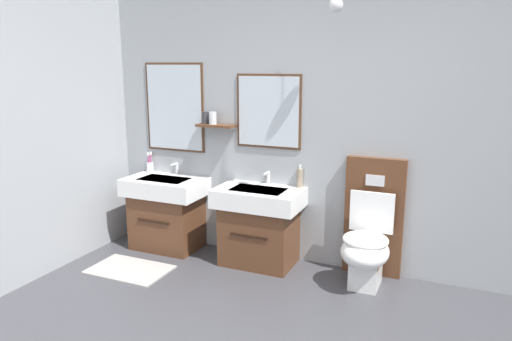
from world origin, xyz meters
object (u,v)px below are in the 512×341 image
object	(u,v)px
toothbrush_cup	(150,166)
vanity_sink_left	(167,210)
toilet	(369,238)
vanity_sink_right	(259,223)
soap_dispenser	(300,178)

from	to	relation	value
toothbrush_cup	vanity_sink_left	bearing A→B (deg)	-29.50
vanity_sink_left	toothbrush_cup	bearing A→B (deg)	150.50
toilet	toothbrush_cup	world-z (taller)	toilet
vanity_sink_right	toilet	world-z (taller)	toilet
vanity_sink_right	soap_dispenser	size ratio (longest dim) A/B	3.72
toothbrush_cup	soap_dispenser	xyz separation A→B (m)	(1.56, 0.01, 0.03)
vanity_sink_right	toilet	distance (m)	0.95
vanity_sink_left	toilet	bearing A→B (deg)	0.17
vanity_sink_left	vanity_sink_right	xyz separation A→B (m)	(0.96, 0.00, 0.00)
toilet	toothbrush_cup	size ratio (longest dim) A/B	4.94
vanity_sink_left	vanity_sink_right	size ratio (longest dim) A/B	1.00
toilet	soap_dispenser	world-z (taller)	toilet
vanity_sink_right	soap_dispenser	bearing A→B (deg)	30.09
toilet	vanity_sink_left	bearing A→B (deg)	-179.83
soap_dispenser	vanity_sink_right	bearing A→B (deg)	-149.91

